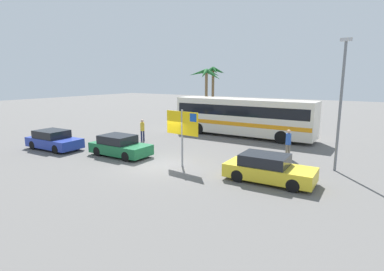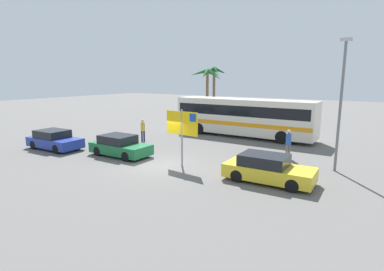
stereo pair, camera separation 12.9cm
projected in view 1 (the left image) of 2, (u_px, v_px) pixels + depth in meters
The scene contains 11 objects.
ground at pixel (159, 165), 17.45m from camera, with size 120.00×120.00×0.00m, color #605E5B.
bus_front_coach at pixel (243, 116), 25.66m from camera, with size 11.83×2.45×3.17m.
ferry_sign at pixel (183, 125), 16.87m from camera, with size 2.20×0.26×3.20m.
car_blue at pixel (54, 140), 21.28m from camera, with size 4.11×1.99×1.32m.
car_green at pixel (120, 146), 19.46m from camera, with size 4.02×1.85×1.32m.
car_yellow at pixel (268, 169), 14.61m from camera, with size 4.25×1.92×1.32m.
pedestrian_crossing_lot at pixel (288, 141), 18.76m from camera, with size 0.32×0.32×1.80m.
pedestrian_near_sign at pixel (142, 129), 23.76m from camera, with size 0.32×0.32×1.73m.
lamp_post_left_side at pixel (341, 101), 15.76m from camera, with size 0.56×0.20×6.87m.
palm_tree_seaside at pixel (206, 79), 34.76m from camera, with size 3.67×3.87×5.92m.
palm_tree_inland at pixel (213, 76), 36.53m from camera, with size 2.88×2.94×6.20m.
Camera 1 is at (10.76, -13.07, 4.93)m, focal length 28.60 mm.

